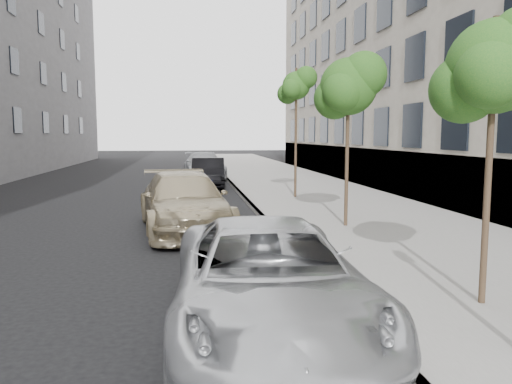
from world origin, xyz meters
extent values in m
plane|color=black|center=(0.00, 0.00, 0.00)|extent=(160.00, 160.00, 0.00)
cube|color=gray|center=(4.30, 24.00, 0.07)|extent=(6.40, 72.00, 0.14)
cube|color=#9E9B93|center=(1.18, 24.00, 0.07)|extent=(0.15, 72.00, 0.14)
cylinder|color=#38281C|center=(3.20, 1.50, 2.23)|extent=(0.10, 0.10, 4.19)
sphere|color=#15541C|center=(3.20, 1.50, 3.63)|extent=(1.35, 1.35, 1.35)
sphere|color=#15541C|center=(2.90, 1.75, 3.33)|extent=(1.01, 1.01, 1.01)
cylinder|color=#38281C|center=(3.20, 8.00, 2.40)|extent=(0.10, 0.10, 4.51)
sphere|color=#15541C|center=(3.20, 8.00, 3.95)|extent=(1.55, 1.55, 1.55)
sphere|color=#15541C|center=(3.55, 7.80, 4.25)|extent=(1.24, 1.24, 1.24)
sphere|color=#15541C|center=(2.90, 8.25, 3.65)|extent=(1.16, 1.16, 1.16)
cylinder|color=#38281C|center=(3.20, 14.50, 2.72)|extent=(0.10, 0.10, 5.15)
sphere|color=#15541C|center=(3.20, 14.50, 4.59)|extent=(1.12, 1.12, 1.12)
sphere|color=#15541C|center=(3.55, 14.30, 4.89)|extent=(0.89, 0.89, 0.89)
sphere|color=#15541C|center=(2.90, 14.75, 4.29)|extent=(0.84, 0.84, 0.84)
imported|color=silver|center=(-0.13, 1.12, 0.74)|extent=(2.66, 5.44, 1.49)
imported|color=tan|center=(-1.26, 8.55, 0.80)|extent=(2.92, 5.75, 1.60)
imported|color=#101637|center=(-0.93, 14.90, 0.64)|extent=(1.88, 3.89, 1.28)
imported|color=black|center=(-0.10, 19.66, 0.75)|extent=(1.84, 4.63, 1.50)
imported|color=gray|center=(-0.10, 25.26, 0.79)|extent=(2.61, 5.61, 1.59)
camera|label=1|loc=(-1.19, -5.24, 2.66)|focal=35.00mm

